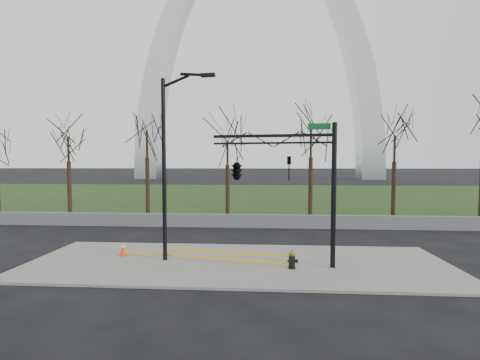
# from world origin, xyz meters

# --- Properties ---
(ground) EXTENTS (500.00, 500.00, 0.00)m
(ground) POSITION_xyz_m (0.00, 0.00, 0.00)
(ground) COLOR black
(ground) RESTS_ON ground
(sidewalk) EXTENTS (18.00, 6.00, 0.10)m
(sidewalk) POSITION_xyz_m (0.00, 0.00, 0.05)
(sidewalk) COLOR slate
(sidewalk) RESTS_ON ground
(grass_strip) EXTENTS (120.00, 40.00, 0.06)m
(grass_strip) POSITION_xyz_m (0.00, 30.00, 0.03)
(grass_strip) COLOR #1A3915
(grass_strip) RESTS_ON ground
(guardrail) EXTENTS (60.00, 0.30, 0.90)m
(guardrail) POSITION_xyz_m (0.00, 8.00, 0.45)
(guardrail) COLOR #59595B
(guardrail) RESTS_ON ground
(gateway_arch) EXTENTS (66.00, 6.00, 65.00)m
(gateway_arch) POSITION_xyz_m (0.00, 75.00, 32.50)
(gateway_arch) COLOR silver
(gateway_arch) RESTS_ON ground
(tree_row) EXTENTS (62.12, 4.00, 7.60)m
(tree_row) POSITION_xyz_m (8.06, 12.00, 3.80)
(tree_row) COLOR black
(tree_row) RESTS_ON ground
(fire_hydrant) EXTENTS (0.47, 0.30, 0.75)m
(fire_hydrant) POSITION_xyz_m (2.28, -0.75, 0.44)
(fire_hydrant) COLOR black
(fire_hydrant) RESTS_ON sidewalk
(traffic_cone) EXTENTS (0.40, 0.40, 0.62)m
(traffic_cone) POSITION_xyz_m (-5.34, 0.60, 0.41)
(traffic_cone) COLOR #FF400D
(traffic_cone) RESTS_ON sidewalk
(street_light) EXTENTS (2.39, 0.46, 8.21)m
(street_light) POSITION_xyz_m (-2.99, 0.07, 4.69)
(street_light) COLOR black
(street_light) RESTS_ON ground
(traffic_signal_mast) EXTENTS (5.07, 2.53, 6.00)m
(traffic_signal_mast) POSITION_xyz_m (0.73, -0.12, 4.15)
(traffic_signal_mast) COLOR black
(traffic_signal_mast) RESTS_ON ground
(caution_tape) EXTENTS (7.61, 1.35, 0.39)m
(caution_tape) POSITION_xyz_m (-1.09, -0.18, 0.41)
(caution_tape) COLOR yellow
(caution_tape) RESTS_ON ground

